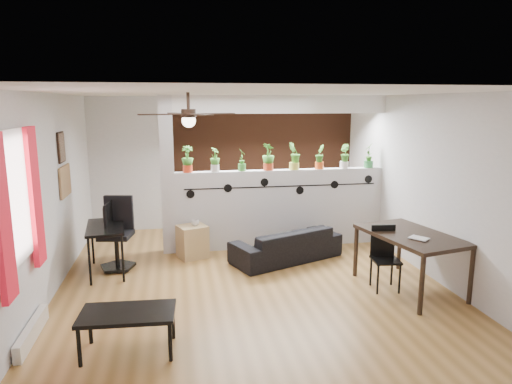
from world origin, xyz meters
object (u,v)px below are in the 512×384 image
object	(u,v)px
potted_plant_2	(242,159)
potted_plant_5	(320,156)
potted_plant_0	(187,158)
potted_plant_6	(344,155)
potted_plant_7	(369,154)
cup	(195,223)
ceiling_fan	(189,116)
computer_desk	(106,230)
coffee_table	(128,316)
folding_chair	(384,251)
dining_table	(411,240)
potted_plant_1	(215,159)
sofa	(286,245)
cube_shelf	(192,242)
potted_plant_3	(268,156)
office_chair	(118,238)
potted_plant_4	(294,155)

from	to	relation	value
potted_plant_2	potted_plant_5	distance (m)	1.35
potted_plant_0	potted_plant_6	xyz separation A→B (m)	(2.71, 0.00, -0.01)
potted_plant_5	potted_plant_7	world-z (taller)	potted_plant_7
potted_plant_7	cup	world-z (taller)	potted_plant_7
ceiling_fan	potted_plant_5	xyz separation A→B (m)	(2.28, 1.80, -0.74)
computer_desk	potted_plant_6	bearing A→B (deg)	11.40
coffee_table	potted_plant_6	bearing A→B (deg)	42.37
potted_plant_7	folding_chair	world-z (taller)	potted_plant_7
dining_table	potted_plant_5	bearing A→B (deg)	105.27
potted_plant_1	sofa	distance (m)	1.83
cube_shelf	folding_chair	world-z (taller)	folding_chair
sofa	folding_chair	size ratio (longest dim) A/B	1.97
potted_plant_0	potted_plant_1	bearing A→B (deg)	0.00
ceiling_fan	potted_plant_3	world-z (taller)	ceiling_fan
potted_plant_3	computer_desk	xyz separation A→B (m)	(-2.59, -0.80, -0.95)
potted_plant_2	computer_desk	bearing A→B (deg)	-159.61
potted_plant_5	folding_chair	distance (m)	2.31
ceiling_fan	potted_plant_2	bearing A→B (deg)	62.86
potted_plant_3	potted_plant_2	bearing A→B (deg)	-180.00
office_chair	coffee_table	size ratio (longest dim) A/B	1.12
potted_plant_6	coffee_table	size ratio (longest dim) A/B	0.44
potted_plant_3	office_chair	bearing A→B (deg)	-165.56
potted_plant_3	coffee_table	distance (m)	3.94
office_chair	cube_shelf	bearing A→B (deg)	14.47
sofa	potted_plant_1	bearing A→B (deg)	-56.42
potted_plant_2	potted_plant_6	world-z (taller)	potted_plant_6
sofa	office_chair	bearing A→B (deg)	-24.03
potted_plant_2	office_chair	bearing A→B (deg)	-162.47
potted_plant_0	potted_plant_5	bearing A→B (deg)	0.00
ceiling_fan	folding_chair	size ratio (longest dim) A/B	1.39
ceiling_fan	cube_shelf	world-z (taller)	ceiling_fan
potted_plant_1	folding_chair	xyz separation A→B (m)	(2.08, -2.04, -1.05)
coffee_table	folding_chair	bearing A→B (deg)	18.54
cube_shelf	dining_table	distance (m)	3.37
dining_table	coffee_table	bearing A→B (deg)	-164.67
ceiling_fan	potted_plant_4	bearing A→B (deg)	44.59
coffee_table	potted_plant_7	bearing A→B (deg)	38.87
potted_plant_1	office_chair	xyz separation A→B (m)	(-1.55, -0.63, -1.09)
potted_plant_2	cube_shelf	distance (m)	1.59
potted_plant_7	potted_plant_5	bearing A→B (deg)	180.00
ceiling_fan	cup	bearing A→B (deg)	85.99
potted_plant_5	potted_plant_6	xyz separation A→B (m)	(0.45, -0.00, 0.00)
potted_plant_2	dining_table	size ratio (longest dim) A/B	0.24
office_chair	folding_chair	bearing A→B (deg)	-21.19
potted_plant_6	potted_plant_5	bearing A→B (deg)	180.00
ceiling_fan	potted_plant_6	world-z (taller)	ceiling_fan
potted_plant_3	potted_plant_5	xyz separation A→B (m)	(0.90, 0.00, -0.02)
potted_plant_5	dining_table	xyz separation A→B (m)	(0.59, -2.15, -0.88)
ceiling_fan	potted_plant_0	distance (m)	1.94
potted_plant_7	potted_plant_6	bearing A→B (deg)	-180.00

